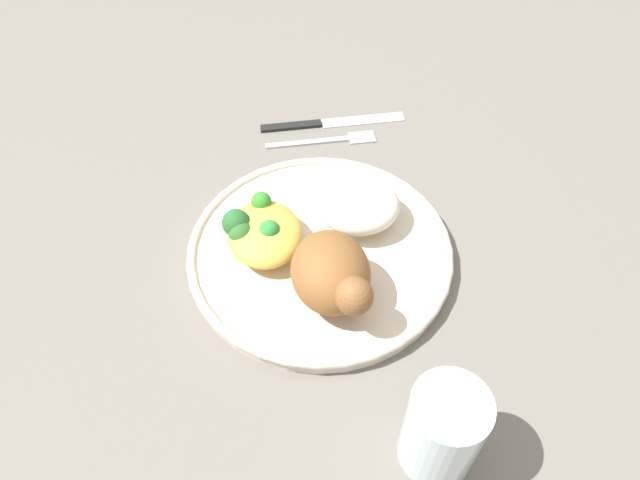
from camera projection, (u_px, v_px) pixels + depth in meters
name	position (u px, v px, depth m)	size (l,w,h in m)	color
ground_plane	(320.00, 257.00, 0.64)	(2.00, 2.00, 0.00)	slate
plate	(320.00, 251.00, 0.63)	(0.28, 0.28, 0.02)	beige
roasted_chicken	(335.00, 274.00, 0.56)	(0.10, 0.08, 0.06)	brown
rice_pile	(359.00, 205.00, 0.64)	(0.08, 0.09, 0.04)	white
mac_cheese_with_broccoli	(260.00, 231.00, 0.62)	(0.09, 0.08, 0.04)	gold
fork	(328.00, 140.00, 0.76)	(0.02, 0.14, 0.01)	#B2B2B7
knife	(321.00, 123.00, 0.78)	(0.02, 0.19, 0.01)	black
water_glass	(443.00, 430.00, 0.47)	(0.06, 0.06, 0.09)	silver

